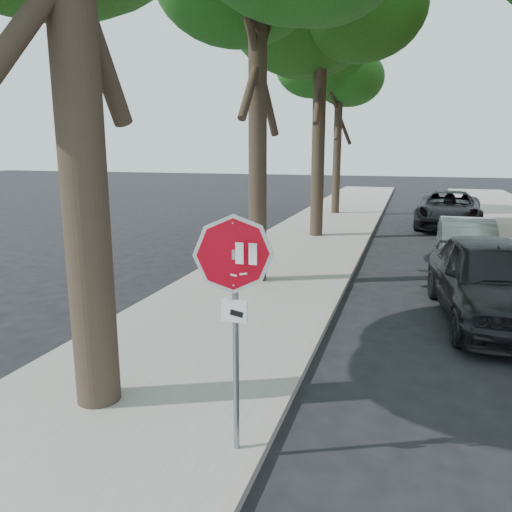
{
  "coord_description": "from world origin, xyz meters",
  "views": [
    {
      "loc": [
        0.97,
        -4.66,
        3.36
      ],
      "look_at": [
        -0.83,
        1.14,
        2.05
      ],
      "focal_mm": 35.0,
      "sensor_mm": 36.0,
      "label": 1
    }
  ],
  "objects_px": {
    "car_a": "(492,280)",
    "car_b": "(467,243)",
    "car_d": "(449,209)",
    "stop_sign": "(234,289)",
    "tree_mid_b": "(322,14)",
    "tree_far": "(340,68)"
  },
  "relations": [
    {
      "from": "car_a",
      "to": "car_b",
      "type": "xyz_separation_m",
      "value": [
        0.0,
        4.84,
        -0.15
      ]
    },
    {
      "from": "car_a",
      "to": "car_d",
      "type": "distance_m",
      "value": 12.6
    },
    {
      "from": "stop_sign",
      "to": "car_d",
      "type": "bearing_deg",
      "value": 79.85
    },
    {
      "from": "tree_mid_b",
      "to": "tree_far",
      "type": "xyz_separation_m",
      "value": [
        -0.3,
        6.99,
        -0.78
      ]
    },
    {
      "from": "tree_far",
      "to": "car_b",
      "type": "relative_size",
      "value": 2.23
    },
    {
      "from": "stop_sign",
      "to": "tree_far",
      "type": "height_order",
      "value": "tree_far"
    },
    {
      "from": "tree_mid_b",
      "to": "car_d",
      "type": "bearing_deg",
      "value": 40.29
    },
    {
      "from": "stop_sign",
      "to": "tree_mid_b",
      "type": "height_order",
      "value": "tree_mid_b"
    },
    {
      "from": "car_a",
      "to": "tree_mid_b",
      "type": "bearing_deg",
      "value": 115.12
    },
    {
      "from": "stop_sign",
      "to": "car_d",
      "type": "relative_size",
      "value": 0.47
    },
    {
      "from": "stop_sign",
      "to": "tree_mid_b",
      "type": "distance_m",
      "value": 15.48
    },
    {
      "from": "tree_mid_b",
      "to": "car_b",
      "type": "xyz_separation_m",
      "value": [
        5.02,
        -3.5,
        -7.31
      ]
    },
    {
      "from": "car_a",
      "to": "car_b",
      "type": "bearing_deg",
      "value": 84.07
    },
    {
      "from": "car_a",
      "to": "car_b",
      "type": "relative_size",
      "value": 1.18
    },
    {
      "from": "tree_mid_b",
      "to": "car_b",
      "type": "bearing_deg",
      "value": -34.87
    },
    {
      "from": "tree_far",
      "to": "car_b",
      "type": "xyz_separation_m",
      "value": [
        5.32,
        -10.49,
        -6.53
      ]
    },
    {
      "from": "car_b",
      "to": "tree_far",
      "type": "bearing_deg",
      "value": 116.73
    },
    {
      "from": "tree_far",
      "to": "car_a",
      "type": "xyz_separation_m",
      "value": [
        5.32,
        -15.33,
        -6.38
      ]
    },
    {
      "from": "tree_mid_b",
      "to": "car_a",
      "type": "xyz_separation_m",
      "value": [
        5.02,
        -8.34,
        -7.16
      ]
    },
    {
      "from": "car_b",
      "to": "car_d",
      "type": "distance_m",
      "value": 7.76
    },
    {
      "from": "tree_mid_b",
      "to": "car_d",
      "type": "distance_m",
      "value": 9.77
    },
    {
      "from": "stop_sign",
      "to": "car_b",
      "type": "xyz_separation_m",
      "value": [
        3.3,
        10.65,
        -1.26
      ]
    }
  ]
}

